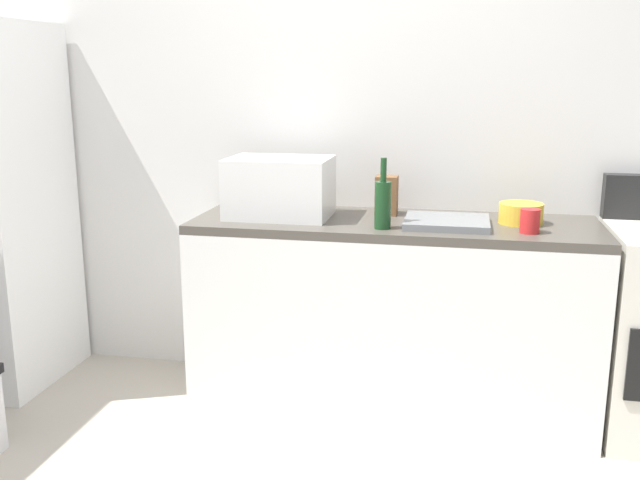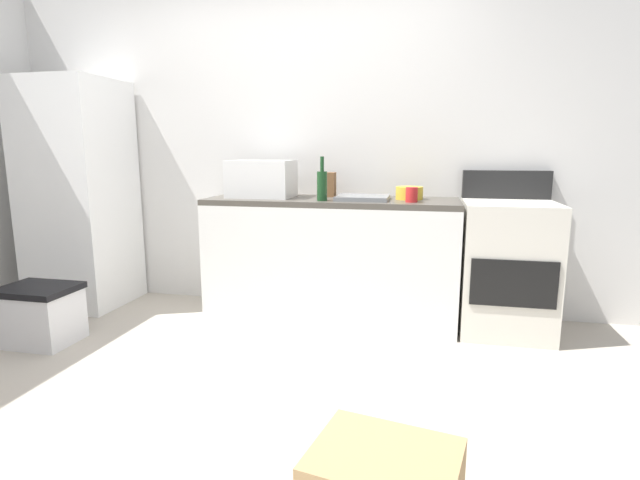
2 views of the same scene
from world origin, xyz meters
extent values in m
cube|color=silver|center=(0.00, 1.55, 1.30)|extent=(5.00, 0.10, 2.60)
cube|color=white|center=(0.30, 1.20, 0.43)|extent=(1.80, 0.60, 0.86)
cube|color=#4C473F|center=(0.30, 1.20, 0.88)|extent=(1.80, 0.60, 0.04)
cube|color=white|center=(-0.22, 1.19, 1.04)|extent=(0.46, 0.34, 0.27)
cube|color=slate|center=(0.53, 1.14, 0.92)|extent=(0.36, 0.32, 0.03)
cylinder|color=#193F1E|center=(0.27, 1.02, 1.00)|extent=(0.07, 0.07, 0.20)
cylinder|color=#193F1E|center=(0.27, 1.02, 1.15)|extent=(0.03, 0.03, 0.10)
cylinder|color=red|center=(0.87, 1.06, 0.95)|extent=(0.08, 0.08, 0.10)
cube|color=brown|center=(0.25, 1.34, 0.99)|extent=(0.10, 0.10, 0.18)
cylinder|color=gold|center=(0.85, 1.25, 0.95)|extent=(0.19, 0.19, 0.09)
camera|label=1|loc=(0.59, -1.89, 1.53)|focal=39.56mm
camera|label=2|loc=(0.97, -2.23, 1.24)|focal=27.28mm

